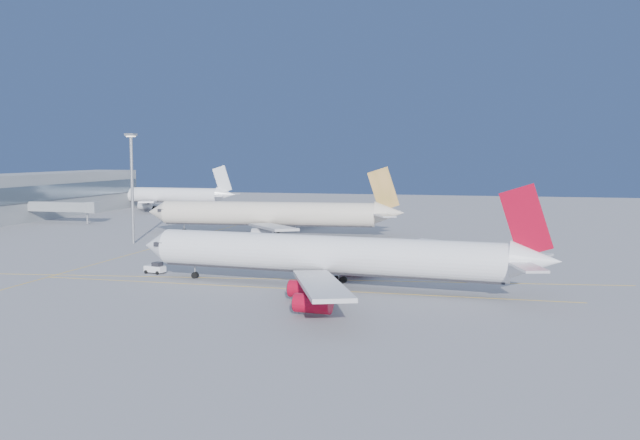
{
  "coord_description": "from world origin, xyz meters",
  "views": [
    {
      "loc": [
        36.89,
        -123.02,
        21.88
      ],
      "look_at": [
        -1.37,
        30.13,
        7.0
      ],
      "focal_mm": 40.0,
      "sensor_mm": 36.0,
      "label": 1
    }
  ],
  "objects": [
    {
      "name": "ground",
      "position": [
        0.0,
        0.0,
        0.0
      ],
      "size": [
        500.0,
        500.0,
        0.0
      ],
      "primitive_type": "plane",
      "color": "slate",
      "rests_on": "ground"
    },
    {
      "name": "terminal",
      "position": [
        -114.93,
        85.0,
        7.51
      ],
      "size": [
        18.4,
        110.0,
        15.0
      ],
      "color": "gray",
      "rests_on": "ground"
    },
    {
      "name": "jet_bridge",
      "position": [
        -93.11,
        72.0,
        5.17
      ],
      "size": [
        23.6,
        3.6,
        6.9
      ],
      "color": "gray",
      "rests_on": "ground"
    },
    {
      "name": "taxiway_lines",
      "position": [
        -14.71,
        6.34,
        0.01
      ],
      "size": [
        118.86,
        140.0,
        0.02
      ],
      "color": "#E9AC0C",
      "rests_on": "ground"
    },
    {
      "name": "airliner_virgin",
      "position": [
        11.31,
        -11.4,
        5.27
      ],
      "size": [
        70.93,
        63.43,
        17.49
      ],
      "rotation": [
        0.0,
        0.0,
        -0.1
      ],
      "color": "white",
      "rests_on": "ground"
    },
    {
      "name": "airliner_etihad",
      "position": [
        -21.3,
        58.28,
        5.59
      ],
      "size": [
        70.46,
        64.9,
        18.38
      ],
      "rotation": [
        0.0,
        0.0,
        0.08
      ],
      "color": "beige",
      "rests_on": "ground"
    },
    {
      "name": "airliner_third",
      "position": [
        -93.07,
        135.42,
        5.21
      ],
      "size": [
        64.05,
        59.15,
        17.2
      ],
      "rotation": [
        0.0,
        0.0,
        -0.03
      ],
      "color": "white",
      "rests_on": "ground"
    },
    {
      "name": "pushback_tug",
      "position": [
        -23.33,
        -5.8,
        0.97
      ],
      "size": [
        4.01,
        2.89,
        2.09
      ],
      "rotation": [
        0.0,
        0.0,
        -0.21
      ],
      "color": "white",
      "rests_on": "ground"
    },
    {
      "name": "light_mast",
      "position": [
        -48.73,
        32.53,
        15.66
      ],
      "size": [
        2.29,
        2.29,
        26.53
      ],
      "color": "gray",
      "rests_on": "ground"
    }
  ]
}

